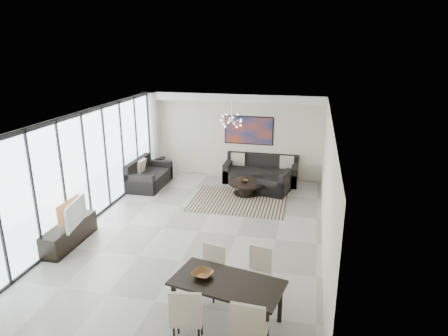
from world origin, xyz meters
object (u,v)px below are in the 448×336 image
(dining_table, at_px, (227,286))
(coffee_table, at_px, (246,187))
(television, at_px, (71,213))
(sofa_main, at_px, (261,173))
(tv_console, at_px, (69,234))

(dining_table, bearing_deg, coffee_table, 96.50)
(coffee_table, height_order, television, television)
(coffee_table, height_order, dining_table, dining_table)
(television, bearing_deg, coffee_table, -48.53)
(sofa_main, distance_m, tv_console, 6.55)
(television, bearing_deg, dining_table, -123.52)
(coffee_table, relative_size, tv_console, 0.67)
(sofa_main, distance_m, dining_table, 7.20)
(television, height_order, dining_table, television)
(dining_table, bearing_deg, tv_console, 156.37)
(coffee_table, distance_m, sofa_main, 1.31)
(tv_console, bearing_deg, dining_table, -23.63)
(coffee_table, distance_m, tv_console, 5.36)
(tv_console, bearing_deg, coffee_table, 49.44)
(television, bearing_deg, tv_console, 64.10)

